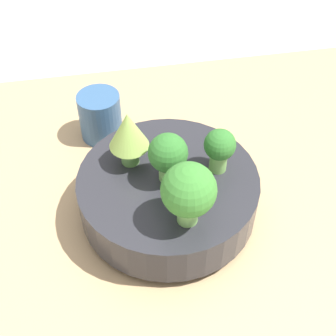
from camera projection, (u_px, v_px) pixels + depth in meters
The scene contains 8 objects.
ground_plane at pixel (183, 215), 0.77m from camera, with size 6.00×6.00×0.00m, color beige.
table at pixel (184, 206), 0.75m from camera, with size 1.00×0.72×0.05m.
bowl at pixel (168, 193), 0.68m from camera, with size 0.26×0.26×0.08m.
romanesco_piece_far at pixel (128, 133), 0.64m from camera, with size 0.06×0.06×0.09m.
broccoli_floret_front at pixel (189, 191), 0.56m from camera, with size 0.07×0.07×0.09m.
broccoli_floret_center at pixel (168, 155), 0.62m from camera, with size 0.05×0.05×0.08m.
broccoli_floret_right at pixel (220, 148), 0.64m from camera, with size 0.04×0.04×0.07m.
cup at pixel (100, 116), 0.80m from camera, with size 0.07×0.07×0.08m.
Camera 1 is at (-0.11, -0.47, 0.60)m, focal length 50.00 mm.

